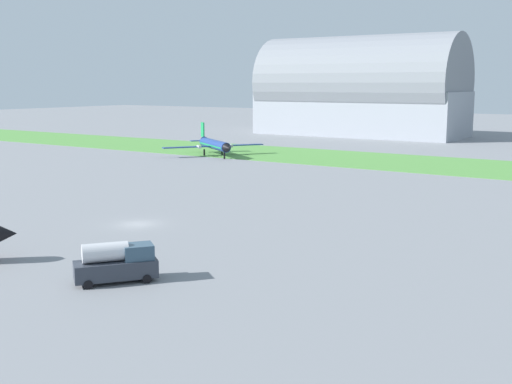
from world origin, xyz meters
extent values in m
plane|color=gray|center=(0.00, 0.00, 0.00)|extent=(600.00, 600.00, 0.00)
cube|color=#549342|center=(0.00, 72.22, 0.04)|extent=(360.00, 28.00, 0.08)
cone|color=black|center=(1.07, -17.84, 2.53)|extent=(2.95, 2.94, 2.07)
cylinder|color=navy|center=(-34.96, 60.75, 2.52)|extent=(13.70, 10.17, 2.10)
cone|color=black|center=(-28.00, 56.07, 2.52)|extent=(2.89, 2.88, 2.06)
cone|color=navy|center=(-42.27, 65.66, 2.78)|extent=(3.49, 3.20, 1.89)
cube|color=#198C4C|center=(-34.96, 60.75, 2.36)|extent=(13.03, 9.73, 0.29)
cube|color=navy|center=(-32.09, 65.77, 2.15)|extent=(7.65, 10.39, 0.21)
cube|color=navy|center=(-38.53, 56.20, 2.15)|extent=(7.65, 10.39, 0.21)
cylinder|color=#B7BABF|center=(-32.76, 63.72, 2.15)|extent=(1.77, 1.49, 0.67)
cylinder|color=#B7BABF|center=(-36.88, 57.59, 2.15)|extent=(1.77, 1.49, 0.67)
cube|color=#198C4C|center=(-41.92, 65.43, 5.24)|extent=(1.71, 1.26, 3.36)
cube|color=navy|center=(-41.10, 66.65, 2.73)|extent=(2.68, 3.14, 0.17)
cube|color=navy|center=(-42.74, 64.21, 2.73)|extent=(2.68, 3.14, 0.17)
cylinder|color=black|center=(-29.74, 57.24, 0.73)|extent=(0.38, 0.38, 1.47)
cylinder|color=black|center=(-34.67, 63.06, 0.73)|extent=(0.38, 0.38, 1.47)
cylinder|color=black|center=(-36.99, 59.61, 0.73)|extent=(0.38, 0.38, 1.47)
cube|color=#2D333D|center=(13.72, -16.79, 1.05)|extent=(5.85, 6.63, 1.40)
cylinder|color=silver|center=(13.25, -17.41, 2.52)|extent=(3.39, 3.77, 1.54)
cube|color=#334C60|center=(14.82, -15.34, 2.35)|extent=(3.02, 3.08, 1.20)
cylinder|color=black|center=(14.14, -14.25, 0.35)|extent=(0.62, 0.71, 0.70)
cylinder|color=black|center=(16.05, -15.71, 0.35)|extent=(0.62, 0.71, 0.70)
cylinder|color=black|center=(11.39, -17.87, 0.35)|extent=(0.62, 0.71, 0.70)
cylinder|color=black|center=(13.29, -19.33, 0.35)|extent=(0.62, 0.71, 0.70)
cube|color=#9399A3|center=(-33.07, 132.36, 6.71)|extent=(62.11, 25.74, 13.42)
cylinder|color=gray|center=(-33.07, 132.36, 16.00)|extent=(60.87, 28.32, 28.32)
camera|label=1|loc=(50.63, -52.27, 15.71)|focal=45.37mm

